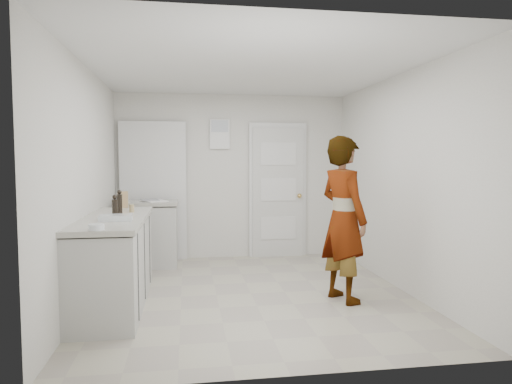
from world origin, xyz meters
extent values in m
plane|color=#ACA791|center=(0.00, 0.00, 0.00)|extent=(4.00, 4.00, 0.00)
plane|color=beige|center=(0.00, 2.00, 1.25)|extent=(3.50, 0.00, 3.50)
plane|color=beige|center=(0.00, -2.00, 1.25)|extent=(3.50, 0.00, 3.50)
plane|color=beige|center=(-1.75, 0.00, 1.25)|extent=(0.00, 4.00, 4.00)
plane|color=beige|center=(1.75, 0.00, 1.25)|extent=(0.00, 4.00, 4.00)
plane|color=silver|center=(0.00, 0.00, 2.50)|extent=(4.00, 4.00, 0.00)
cube|color=silver|center=(0.70, 1.93, 1.00)|extent=(0.80, 0.05, 2.00)
cube|color=silver|center=(0.70, 1.96, 1.03)|extent=(0.90, 0.04, 2.10)
sphere|color=tan|center=(1.03, 1.88, 0.95)|extent=(0.07, 0.07, 0.07)
cube|color=white|center=(-0.20, 1.97, 1.90)|extent=(0.30, 0.02, 0.45)
cube|color=black|center=(-1.20, 1.97, 1.02)|extent=(0.90, 0.05, 2.04)
cube|color=silver|center=(-1.20, 1.94, 1.03)|extent=(0.98, 0.02, 2.10)
cube|color=beige|center=(-1.45, -0.20, 0.43)|extent=(0.60, 1.90, 0.86)
cube|color=black|center=(-1.45, -0.20, 0.04)|extent=(0.56, 1.86, 0.08)
cube|color=#B9B5A9|center=(-1.45, -0.20, 0.90)|extent=(0.64, 1.96, 0.05)
cube|color=beige|center=(-1.25, 1.55, 0.43)|extent=(0.80, 0.55, 0.86)
cube|color=black|center=(-1.25, 1.55, 0.04)|extent=(0.75, 0.54, 0.08)
cube|color=#B9B5A9|center=(-1.25, 1.55, 0.90)|extent=(0.84, 0.61, 0.05)
imported|color=silver|center=(0.94, -0.39, 0.88)|extent=(0.62, 0.75, 1.76)
cube|color=#9D794E|center=(-1.48, 0.70, 1.02)|extent=(0.13, 0.06, 0.20)
cylinder|color=tan|center=(-1.31, 0.20, 0.97)|extent=(0.05, 0.05, 0.08)
cylinder|color=black|center=(-1.44, -0.17, 1.01)|extent=(0.06, 0.06, 0.18)
sphere|color=black|center=(-1.44, -0.17, 1.13)|extent=(0.05, 0.05, 0.05)
cylinder|color=black|center=(-1.43, 0.10, 1.03)|extent=(0.06, 0.06, 0.21)
sphere|color=black|center=(-1.43, 0.10, 1.16)|extent=(0.05, 0.05, 0.05)
cube|color=silver|center=(-1.38, -0.49, 0.95)|extent=(0.32, 0.23, 0.05)
cube|color=silver|center=(-1.38, -0.49, 0.95)|extent=(0.28, 0.19, 0.04)
cylinder|color=silver|center=(-1.45, -1.10, 0.95)|extent=(0.13, 0.13, 0.05)
sphere|color=white|center=(-1.47, -1.11, 0.95)|extent=(0.04, 0.04, 0.04)
sphere|color=white|center=(-1.43, -1.09, 0.95)|extent=(0.04, 0.04, 0.04)
cube|color=white|center=(-1.17, 1.55, 0.93)|extent=(0.42, 0.44, 0.01)
camera|label=1|loc=(-0.71, -5.01, 1.50)|focal=32.00mm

